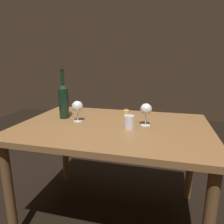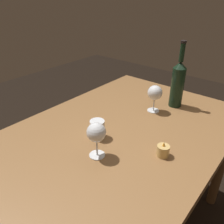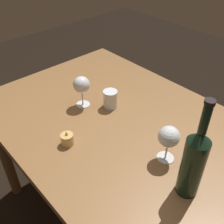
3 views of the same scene
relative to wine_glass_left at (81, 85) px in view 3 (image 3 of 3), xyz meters
name	(u,v)px [view 3 (image 3 of 3)]	position (x,y,z in m)	size (l,w,h in m)	color
ground_plane	(118,215)	(-0.22, -0.04, -0.85)	(6.00, 6.00, 0.00)	black
dining_table	(120,137)	(-0.22, -0.04, -0.20)	(1.30, 0.90, 0.74)	olive
wine_glass_left	(81,85)	(0.00, 0.00, 0.00)	(0.08, 0.08, 0.15)	white
wine_glass_right	(169,137)	(-0.49, -0.02, 0.00)	(0.08, 0.08, 0.15)	white
wine_bottle	(193,162)	(-0.63, 0.04, 0.03)	(0.07, 0.07, 0.37)	black
water_tumbler	(110,100)	(-0.10, -0.09, -0.07)	(0.07, 0.07, 0.09)	white
votive_candle	(67,140)	(-0.17, 0.21, -0.09)	(0.05, 0.05, 0.07)	#DBB266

